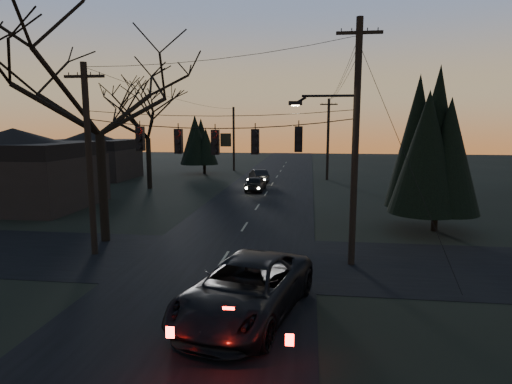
# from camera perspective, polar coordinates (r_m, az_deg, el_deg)

# --- Properties ---
(main_road) EXTENTS (8.00, 120.00, 0.02)m
(main_road) POSITION_cam_1_polar(r_m,az_deg,el_deg) (28.63, -0.32, -2.78)
(main_road) COLOR black
(main_road) RESTS_ON ground
(cross_road) EXTENTS (60.00, 7.00, 0.02)m
(cross_road) POSITION_cam_1_polar(r_m,az_deg,el_deg) (19.08, -4.33, -8.90)
(cross_road) COLOR black
(cross_road) RESTS_ON ground
(utility_pole_right) EXTENTS (5.00, 0.30, 10.00)m
(utility_pole_right) POSITION_cam_1_polar(r_m,az_deg,el_deg) (18.81, 12.56, -9.39)
(utility_pole_right) COLOR black
(utility_pole_right) RESTS_ON ground
(utility_pole_left) EXTENTS (1.80, 0.30, 8.50)m
(utility_pole_left) POSITION_cam_1_polar(r_m,az_deg,el_deg) (21.08, -20.67, -7.74)
(utility_pole_left) COLOR black
(utility_pole_left) RESTS_ON ground
(utility_pole_far_r) EXTENTS (1.80, 0.30, 8.50)m
(utility_pole_far_r) POSITION_cam_1_polar(r_m,az_deg,el_deg) (46.19, 9.43, 1.61)
(utility_pole_far_r) COLOR black
(utility_pole_far_r) RESTS_ON ground
(utility_pole_far_l) EXTENTS (0.30, 0.30, 8.00)m
(utility_pole_far_l) POSITION_cam_1_polar(r_m,az_deg,el_deg) (54.96, -2.96, 2.89)
(utility_pole_far_l) COLOR black
(utility_pole_far_l) RESTS_ON ground
(span_signal_assembly) EXTENTS (11.50, 0.44, 1.64)m
(span_signal_assembly) POSITION_cam_1_polar(r_m,az_deg,el_deg) (18.22, -5.27, 6.87)
(span_signal_assembly) COLOR black
(span_signal_assembly) RESTS_ON ground
(bare_tree_left) EXTENTS (10.07, 10.07, 10.76)m
(bare_tree_left) POSITION_cam_1_polar(r_m,az_deg,el_deg) (22.52, -20.42, 12.68)
(bare_tree_left) COLOR black
(bare_tree_left) RESTS_ON ground
(evergreen_right) EXTENTS (4.38, 4.38, 8.42)m
(evergreen_right) POSITION_cam_1_polar(r_m,az_deg,el_deg) (25.23, 23.29, 5.88)
(evergreen_right) COLOR black
(evergreen_right) RESTS_ON ground
(bare_tree_dist) EXTENTS (7.77, 7.77, 9.22)m
(bare_tree_dist) POSITION_cam_1_polar(r_m,az_deg,el_deg) (40.29, -14.31, 9.57)
(bare_tree_dist) COLOR black
(bare_tree_dist) RESTS_ON ground
(evergreen_dist) EXTENTS (3.94, 3.94, 6.39)m
(evergreen_dist) POSITION_cam_1_polar(r_m,az_deg,el_deg) (51.33, -6.95, 6.64)
(evergreen_dist) COLOR black
(evergreen_dist) RESTS_ON ground
(house_left_near) EXTENTS (10.00, 8.00, 5.60)m
(house_left_near) POSITION_cam_1_polar(r_m,az_deg,el_deg) (34.77, -29.35, 2.81)
(house_left_near) COLOR black
(house_left_near) RESTS_ON ground
(house_left_far) EXTENTS (9.00, 7.00, 5.20)m
(house_left_far) POSITION_cam_1_polar(r_m,az_deg,el_deg) (49.89, -21.20, 4.67)
(house_left_far) COLOR black
(house_left_far) RESTS_ON ground
(suv_near) EXTENTS (4.33, 6.77, 1.74)m
(suv_near) POSITION_cam_1_polar(r_m,az_deg,el_deg) (13.45, -1.34, -12.83)
(suv_near) COLOR black
(suv_near) RESTS_ON ground
(sedan_oncoming_a) EXTENTS (1.67, 3.98, 1.35)m
(sedan_oncoming_a) POSITION_cam_1_polar(r_m,az_deg,el_deg) (37.78, -0.08, 1.13)
(sedan_oncoming_a) COLOR black
(sedan_oncoming_a) RESTS_ON ground
(sedan_oncoming_b) EXTENTS (2.57, 4.14, 1.29)m
(sedan_oncoming_b) POSITION_cam_1_polar(r_m,az_deg,el_deg) (43.61, 0.36, 2.15)
(sedan_oncoming_b) COLOR black
(sedan_oncoming_b) RESTS_ON ground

